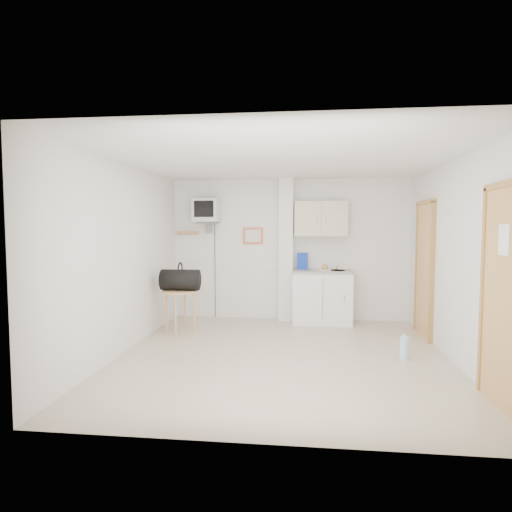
# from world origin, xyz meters

# --- Properties ---
(ground) EXTENTS (4.50, 4.50, 0.00)m
(ground) POSITION_xyz_m (0.00, 0.00, 0.00)
(ground) COLOR #B6AA8F
(ground) RESTS_ON ground
(room_envelope) EXTENTS (4.24, 4.54, 2.55)m
(room_envelope) POSITION_xyz_m (0.24, 0.09, 1.54)
(room_envelope) COLOR white
(room_envelope) RESTS_ON ground
(kitchenette) EXTENTS (1.03, 0.58, 2.10)m
(kitchenette) POSITION_xyz_m (0.57, 2.00, 0.80)
(kitchenette) COLOR white
(kitchenette) RESTS_ON ground
(crt_television) EXTENTS (0.44, 0.45, 2.15)m
(crt_television) POSITION_xyz_m (-1.45, 2.02, 1.94)
(crt_television) COLOR slate
(crt_television) RESTS_ON ground
(round_table) EXTENTS (0.54, 0.54, 0.67)m
(round_table) POSITION_xyz_m (-1.65, 1.02, 0.57)
(round_table) COLOR tan
(round_table) RESTS_ON ground
(duffel_bag) EXTENTS (0.59, 0.33, 0.44)m
(duffel_bag) POSITION_xyz_m (-1.65, 1.03, 0.84)
(duffel_bag) COLOR black
(duffel_bag) RESTS_ON round_table
(water_bottle) EXTENTS (0.11, 0.11, 0.33)m
(water_bottle) POSITION_xyz_m (1.52, 0.03, 0.15)
(water_bottle) COLOR #B2CEF8
(water_bottle) RESTS_ON ground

